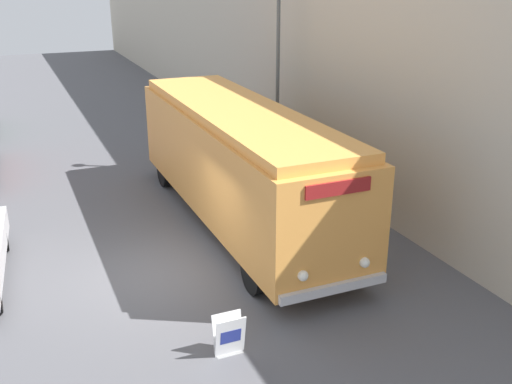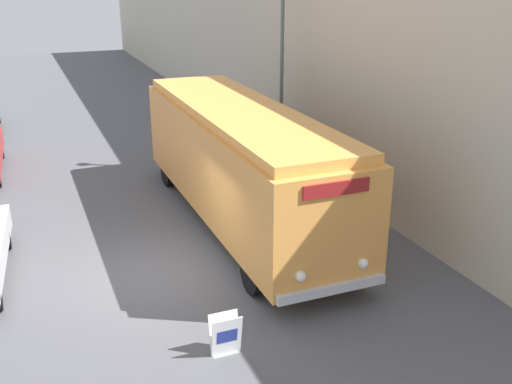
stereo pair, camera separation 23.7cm
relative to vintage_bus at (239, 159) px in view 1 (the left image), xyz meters
The scene contains 5 objects.
ground_plane 4.06m from the vintage_bus, 144.23° to the right, with size 80.00×80.00×0.00m, color #56565B.
building_wall_right 8.89m from the vintage_bus, 64.28° to the left, with size 0.30×60.00×6.79m.
vintage_bus is the anchor object (origin of this frame).
sign_board 6.22m from the vintage_bus, 113.63° to the right, with size 0.57×0.31×0.80m.
streetlamp 5.36m from the vintage_bus, 51.82° to the left, with size 0.36×0.36×7.45m.
Camera 1 is at (-2.69, -12.13, 6.71)m, focal length 42.00 mm.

